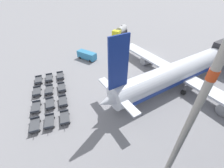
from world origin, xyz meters
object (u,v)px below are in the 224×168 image
(service_van, at_px, (87,55))
(baggage_dolly_row_near_col_d, at_px, (35,125))
(airplane, at_px, (184,70))
(baggage_dolly_row_mid_b_col_b, at_px, (62,88))
(apron_light_mast, at_px, (192,117))
(baggage_dolly_row_mid_b_col_c, at_px, (63,101))
(baggage_dolly_row_mid_b_col_d, at_px, (65,118))
(baggage_dolly_row_mid_a_col_d, at_px, (49,122))
(baggage_dolly_row_mid_a_col_a, at_px, (49,78))
(baggage_dolly_row_near_col_a, at_px, (39,80))
(baggage_dolly_row_mid_a_col_b, at_px, (49,90))
(fuel_tanker_primary, at_px, (121,31))
(baggage_dolly_row_mid_b_col_a, at_px, (60,76))
(baggage_dolly_row_mid_a_col_c, at_px, (50,104))
(baggage_dolly_row_near_col_c, at_px, (36,107))
(baggage_dolly_row_near_col_b, at_px, (37,92))

(service_van, distance_m, baggage_dolly_row_near_col_d, 23.14)
(airplane, distance_m, baggage_dolly_row_mid_b_col_b, 25.21)
(baggage_dolly_row_near_col_d, bearing_deg, apron_light_mast, 33.55)
(baggage_dolly_row_mid_b_col_c, distance_m, baggage_dolly_row_mid_b_col_d, 4.03)
(airplane, bearing_deg, baggage_dolly_row_mid_a_col_d, -95.78)
(baggage_dolly_row_near_col_d, height_order, baggage_dolly_row_mid_b_col_c, same)
(service_van, height_order, baggage_dolly_row_mid_a_col_a, service_van)
(airplane, distance_m, baggage_dolly_row_near_col_a, 30.74)
(baggage_dolly_row_mid_a_col_b, xyz_separation_m, baggage_dolly_row_mid_b_col_d, (8.50, 0.65, 0.00))
(airplane, height_order, fuel_tanker_primary, airplane)
(baggage_dolly_row_mid_b_col_a, bearing_deg, baggage_dolly_row_mid_a_col_c, -26.30)
(airplane, height_order, baggage_dolly_row_near_col_d, airplane)
(baggage_dolly_row_near_col_a, distance_m, baggage_dolly_row_mid_a_col_a, 2.15)
(baggage_dolly_row_near_col_d, xyz_separation_m, apron_light_mast, (15.56, 10.32, 11.53))
(baggage_dolly_row_near_col_a, bearing_deg, baggage_dolly_row_mid_a_col_d, -1.81)
(baggage_dolly_row_near_col_d, relative_size, baggage_dolly_row_mid_b_col_d, 1.00)
(service_van, relative_size, baggage_dolly_row_mid_a_col_c, 1.63)
(fuel_tanker_primary, distance_m, apron_light_mast, 52.03)
(baggage_dolly_row_mid_a_col_c, height_order, baggage_dolly_row_mid_a_col_d, same)
(baggage_dolly_row_mid_a_col_a, bearing_deg, baggage_dolly_row_near_col_c, -25.73)
(baggage_dolly_row_mid_a_col_a, distance_m, baggage_dolly_row_mid_b_col_d, 12.82)
(baggage_dolly_row_near_col_a, relative_size, baggage_dolly_row_mid_a_col_d, 1.00)
(fuel_tanker_primary, height_order, baggage_dolly_row_near_col_d, fuel_tanker_primary)
(baggage_dolly_row_mid_b_col_a, bearing_deg, baggage_dolly_row_near_col_a, -98.63)
(baggage_dolly_row_near_col_a, distance_m, baggage_dolly_row_mid_b_col_a, 4.55)
(baggage_dolly_row_mid_b_col_a, bearing_deg, baggage_dolly_row_mid_b_col_b, -11.23)
(fuel_tanker_primary, xyz_separation_m, apron_light_mast, (44.78, -24.23, 10.68))
(baggage_dolly_row_near_col_c, relative_size, baggage_dolly_row_mid_b_col_a, 1.00)
(baggage_dolly_row_mid_b_col_a, bearing_deg, airplane, 56.24)
(airplane, height_order, baggage_dolly_row_near_col_c, airplane)
(baggage_dolly_row_mid_a_col_c, relative_size, baggage_dolly_row_mid_b_col_a, 1.00)
(baggage_dolly_row_near_col_b, relative_size, baggage_dolly_row_mid_b_col_d, 1.00)
(baggage_dolly_row_mid_a_col_a, height_order, baggage_dolly_row_mid_a_col_d, same)
(baggage_dolly_row_mid_b_col_a, height_order, baggage_dolly_row_mid_b_col_d, same)
(baggage_dolly_row_near_col_a, xyz_separation_m, baggage_dolly_row_mid_a_col_c, (8.62, 0.57, 0.00))
(baggage_dolly_row_near_col_a, bearing_deg, service_van, 109.67)
(baggage_dolly_row_mid_a_col_b, xyz_separation_m, baggage_dolly_row_mid_b_col_c, (4.56, 1.46, 0.00))
(baggage_dolly_row_near_col_a, bearing_deg, apron_light_mast, 15.75)
(service_van, height_order, baggage_dolly_row_mid_a_col_d, service_van)
(baggage_dolly_row_near_col_a, distance_m, baggage_dolly_row_near_col_d, 12.52)
(baggage_dolly_row_near_col_a, xyz_separation_m, baggage_dolly_row_mid_b_col_d, (13.12, 1.90, 0.00))
(baggage_dolly_row_mid_a_col_a, bearing_deg, baggage_dolly_row_mid_b_col_c, 3.75)
(airplane, bearing_deg, baggage_dolly_row_mid_a_col_c, -104.63)
(service_van, distance_m, baggage_dolly_row_mid_a_col_d, 22.10)
(airplane, relative_size, baggage_dolly_row_mid_a_col_a, 11.37)
(apron_light_mast, bearing_deg, baggage_dolly_row_mid_a_col_b, -164.13)
(fuel_tanker_primary, height_order, baggage_dolly_row_mid_a_col_c, fuel_tanker_primary)
(baggage_dolly_row_near_col_b, relative_size, baggage_dolly_row_near_col_d, 1.00)
(baggage_dolly_row_mid_b_col_c, bearing_deg, baggage_dolly_row_mid_a_col_a, -176.25)
(airplane, xyz_separation_m, baggage_dolly_row_mid_b_col_b, (-10.30, -22.86, -2.59))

